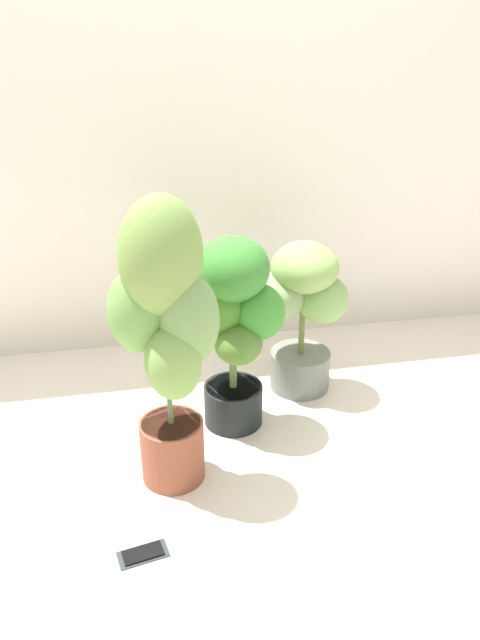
{
  "coord_description": "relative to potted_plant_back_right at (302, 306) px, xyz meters",
  "views": [
    {
      "loc": [
        -0.36,
        -1.75,
        1.38
      ],
      "look_at": [
        -0.0,
        0.13,
        0.44
      ],
      "focal_mm": 34.47,
      "sensor_mm": 36.0,
      "label": 1
    }
  ],
  "objects": [
    {
      "name": "ground_plane",
      "position": [
        -0.29,
        -0.35,
        -0.37
      ],
      "size": [
        8.0,
        8.0,
        0.0
      ],
      "primitive_type": "plane",
      "color": "silver",
      "rests_on": "ground"
    },
    {
      "name": "mylar_back_wall",
      "position": [
        -0.29,
        0.51,
        0.63
      ],
      "size": [
        3.2,
        0.01,
        2.0
      ],
      "primitive_type": "cube",
      "color": "silver",
      "rests_on": "ground"
    },
    {
      "name": "potted_plant_back_right",
      "position": [
        0.0,
        0.0,
        0.0
      ],
      "size": [
        0.44,
        0.37,
        0.63
      ],
      "color": "slate",
      "rests_on": "ground"
    },
    {
      "name": "potted_plant_front_left",
      "position": [
        -0.56,
        -0.47,
        0.2
      ],
      "size": [
        0.4,
        0.33,
        0.96
      ],
      "color": "brown",
      "rests_on": "ground"
    },
    {
      "name": "potted_plant_center",
      "position": [
        -0.31,
        -0.2,
        0.07
      ],
      "size": [
        0.4,
        0.36,
        0.73
      ],
      "color": "black",
      "rests_on": "ground"
    },
    {
      "name": "cell_phone",
      "position": [
        -0.68,
        -0.79,
        -0.36
      ],
      "size": [
        0.15,
        0.1,
        0.01
      ],
      "rotation": [
        0.0,
        0.0,
        1.77
      ],
      "color": "#303A36",
      "rests_on": "ground"
    }
  ]
}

